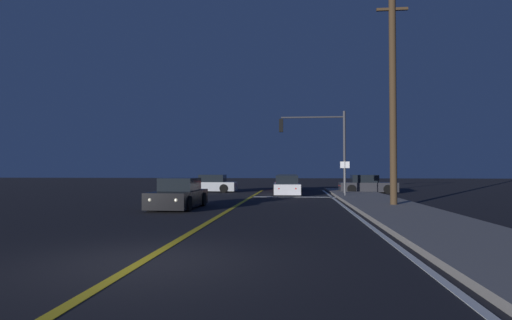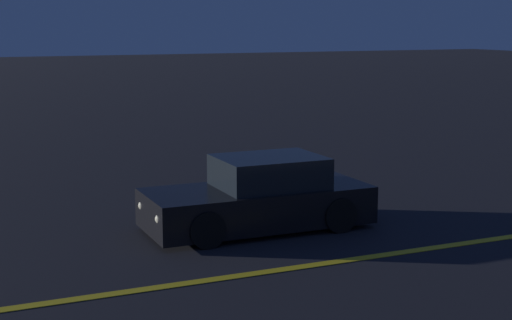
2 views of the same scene
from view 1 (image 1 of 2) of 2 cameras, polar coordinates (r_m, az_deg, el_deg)
The scene contains 13 objects.
ground_plane at distance 8.08m, azimuth -15.53°, elevation -13.45°, with size 160.00×160.00×0.00m, color black.
sidewalk_right at distance 18.06m, azimuth 18.70°, elevation -6.48°, with size 3.20×36.52×0.15m, color gray.
lane_line_center at distance 17.83m, azimuth -3.61°, elevation -6.84°, with size 0.20×34.49×0.01m, color gold.
lane_line_edge_right at distance 17.74m, azimuth 12.83°, elevation -6.83°, with size 0.16×34.49×0.01m, color white.
stop_bar at distance 26.22m, azimuth 5.20°, elevation -5.09°, with size 5.30×0.50×0.01m, color white.
car_far_approaching_black at distance 18.68m, azimuth -10.64°, elevation -4.80°, with size 1.85×4.19×1.34m.
car_distant_tail_red at distance 34.63m, azimuth 4.37°, elevation -3.25°, with size 1.91×4.65×1.34m.
car_following_oncoming_white at distance 28.42m, azimuth 4.24°, elevation -3.65°, with size 1.99×4.55×1.34m.
car_side_waiting_charcoal at distance 31.87m, azimuth 15.07°, elevation -3.36°, with size 4.20×1.98×1.34m.
car_lead_oncoming_silver at distance 32.29m, azimuth -6.33°, elevation -3.38°, with size 4.19×1.98×1.34m.
traffic_signal_near_right at distance 28.59m, azimuth 8.84°, elevation 2.95°, with size 4.53×0.28×5.73m.
utility_pole_right at distance 19.95m, azimuth 18.37°, elevation 9.34°, with size 1.67×0.31×10.43m.
street_sign_corner at distance 25.84m, azimuth 12.18°, elevation -1.73°, with size 0.56×0.11×2.27m.
Camera 1 is at (2.84, -7.37, 1.69)m, focal length 28.95 mm.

